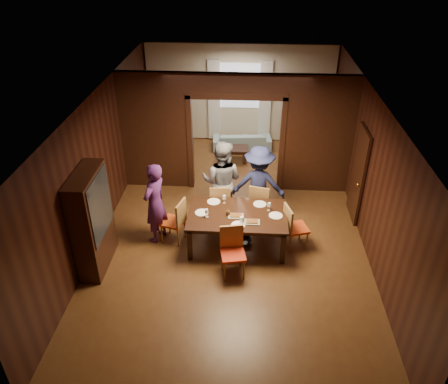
# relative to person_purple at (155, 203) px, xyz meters

# --- Properties ---
(floor) EXTENTS (9.00, 9.00, 0.00)m
(floor) POSITION_rel_person_purple_xyz_m (1.54, 0.64, -0.88)
(floor) COLOR #583218
(floor) RESTS_ON ground
(ceiling) EXTENTS (5.50, 9.00, 0.02)m
(ceiling) POSITION_rel_person_purple_xyz_m (1.54, 0.64, 2.02)
(ceiling) COLOR silver
(ceiling) RESTS_ON room_walls
(room_walls) EXTENTS (5.52, 9.01, 2.90)m
(room_walls) POSITION_rel_person_purple_xyz_m (1.54, 2.53, 0.63)
(room_walls) COLOR black
(room_walls) RESTS_ON floor
(person_purple) EXTENTS (0.64, 0.75, 1.75)m
(person_purple) POSITION_rel_person_purple_xyz_m (0.00, 0.00, 0.00)
(person_purple) COLOR #4B1E5A
(person_purple) RESTS_ON floor
(person_grey) EXTENTS (1.04, 0.88, 1.87)m
(person_grey) POSITION_rel_person_purple_xyz_m (1.29, 0.87, 0.06)
(person_grey) COLOR slate
(person_grey) RESTS_ON floor
(person_navy) EXTENTS (1.21, 0.78, 1.78)m
(person_navy) POSITION_rel_person_purple_xyz_m (2.09, 0.86, 0.01)
(person_navy) COLOR #1B1E43
(person_navy) RESTS_ON floor
(sofa) EXTENTS (1.76, 0.82, 0.50)m
(sofa) POSITION_rel_person_purple_xyz_m (1.64, 4.49, -0.63)
(sofa) COLOR #8EAFBA
(sofa) RESTS_ON floor
(serving_bowl) EXTENTS (0.34, 0.34, 0.08)m
(serving_bowl) POSITION_rel_person_purple_xyz_m (1.80, -0.05, -0.07)
(serving_bowl) COLOR black
(serving_bowl) RESTS_ON dining_table
(dining_table) EXTENTS (1.97, 1.22, 0.76)m
(dining_table) POSITION_rel_person_purple_xyz_m (1.67, -0.10, -0.50)
(dining_table) COLOR black
(dining_table) RESTS_ON floor
(coffee_table) EXTENTS (0.80, 0.50, 0.40)m
(coffee_table) POSITION_rel_person_purple_xyz_m (1.42, 3.67, -0.68)
(coffee_table) COLOR black
(coffee_table) RESTS_ON floor
(chair_left) EXTENTS (0.54, 0.54, 0.97)m
(chair_left) POSITION_rel_person_purple_xyz_m (0.34, -0.02, -0.39)
(chair_left) COLOR #DA4914
(chair_left) RESTS_ON floor
(chair_right) EXTENTS (0.55, 0.55, 0.97)m
(chair_right) POSITION_rel_person_purple_xyz_m (2.86, -0.08, -0.39)
(chair_right) COLOR #CF4013
(chair_right) RESTS_ON floor
(chair_far_l) EXTENTS (0.47, 0.47, 0.97)m
(chair_far_l) POSITION_rel_person_purple_xyz_m (1.27, 0.73, -0.39)
(chair_far_l) COLOR red
(chair_far_l) RESTS_ON floor
(chair_far_r) EXTENTS (0.53, 0.53, 0.97)m
(chair_far_r) POSITION_rel_person_purple_xyz_m (2.15, 0.80, -0.39)
(chair_far_r) COLOR #EF4816
(chair_far_r) RESTS_ON floor
(chair_near) EXTENTS (0.52, 0.52, 0.97)m
(chair_near) POSITION_rel_person_purple_xyz_m (1.62, -0.99, -0.39)
(chair_near) COLOR red
(chair_near) RESTS_ON floor
(hutch) EXTENTS (0.40, 1.20, 2.00)m
(hutch) POSITION_rel_person_purple_xyz_m (-0.99, -0.86, 0.12)
(hutch) COLOR black
(hutch) RESTS_ON floor
(door_right) EXTENTS (0.06, 0.90, 2.10)m
(door_right) POSITION_rel_person_purple_xyz_m (4.24, 1.14, 0.17)
(door_right) COLOR black
(door_right) RESTS_ON floor
(window_far) EXTENTS (1.20, 0.03, 1.30)m
(window_far) POSITION_rel_person_purple_xyz_m (1.54, 5.08, 0.82)
(window_far) COLOR silver
(window_far) RESTS_ON back_wall
(curtain_left) EXTENTS (0.35, 0.06, 2.40)m
(curtain_left) POSITION_rel_person_purple_xyz_m (0.79, 5.04, 0.37)
(curtain_left) COLOR white
(curtain_left) RESTS_ON back_wall
(curtain_right) EXTENTS (0.35, 0.06, 2.40)m
(curtain_right) POSITION_rel_person_purple_xyz_m (2.29, 5.04, 0.37)
(curtain_right) COLOR white
(curtain_right) RESTS_ON back_wall
(plate_left) EXTENTS (0.27, 0.27, 0.01)m
(plate_left) POSITION_rel_person_purple_xyz_m (0.96, -0.11, -0.11)
(plate_left) COLOR white
(plate_left) RESTS_ON dining_table
(plate_far_l) EXTENTS (0.27, 0.27, 0.01)m
(plate_far_l) POSITION_rel_person_purple_xyz_m (1.16, 0.31, -0.11)
(plate_far_l) COLOR white
(plate_far_l) RESTS_ON dining_table
(plate_far_r) EXTENTS (0.27, 0.27, 0.01)m
(plate_far_r) POSITION_rel_person_purple_xyz_m (2.12, 0.27, -0.11)
(plate_far_r) COLOR silver
(plate_far_r) RESTS_ON dining_table
(plate_right) EXTENTS (0.27, 0.27, 0.01)m
(plate_right) POSITION_rel_person_purple_xyz_m (2.43, -0.12, -0.11)
(plate_right) COLOR silver
(plate_right) RESTS_ON dining_table
(plate_near) EXTENTS (0.27, 0.27, 0.01)m
(plate_near) POSITION_rel_person_purple_xyz_m (1.70, -0.49, -0.11)
(plate_near) COLOR white
(plate_near) RESTS_ON dining_table
(platter_a) EXTENTS (0.30, 0.20, 0.04)m
(platter_a) POSITION_rel_person_purple_xyz_m (1.64, -0.19, -0.10)
(platter_a) COLOR gray
(platter_a) RESTS_ON dining_table
(platter_b) EXTENTS (0.30, 0.20, 0.04)m
(platter_b) POSITION_rel_person_purple_xyz_m (1.96, -0.38, -0.10)
(platter_b) COLOR slate
(platter_b) RESTS_ON dining_table
(wineglass_left) EXTENTS (0.08, 0.08, 0.18)m
(wineglass_left) POSITION_rel_person_purple_xyz_m (1.07, -0.24, -0.03)
(wineglass_left) COLOR white
(wineglass_left) RESTS_ON dining_table
(wineglass_far) EXTENTS (0.08, 0.08, 0.18)m
(wineglass_far) POSITION_rel_person_purple_xyz_m (1.38, 0.29, -0.03)
(wineglass_far) COLOR white
(wineglass_far) RESTS_ON dining_table
(wineglass_right) EXTENTS (0.08, 0.08, 0.18)m
(wineglass_right) POSITION_rel_person_purple_xyz_m (2.30, 0.06, -0.03)
(wineglass_right) COLOR white
(wineglass_right) RESTS_ON dining_table
(tumbler) EXTENTS (0.07, 0.07, 0.14)m
(tumbler) POSITION_rel_person_purple_xyz_m (1.76, -0.41, -0.05)
(tumbler) COLOR silver
(tumbler) RESTS_ON dining_table
(condiment_jar) EXTENTS (0.08, 0.08, 0.11)m
(condiment_jar) POSITION_rel_person_purple_xyz_m (1.49, -0.15, -0.06)
(condiment_jar) COLOR #4A2A11
(condiment_jar) RESTS_ON dining_table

